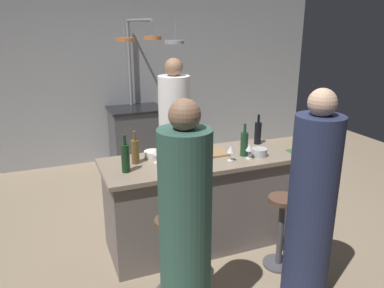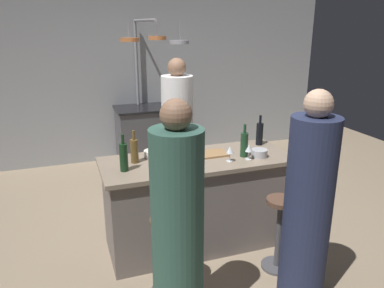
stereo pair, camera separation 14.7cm
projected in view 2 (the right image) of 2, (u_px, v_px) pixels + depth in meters
The scene contains 23 objects.
ground_plane at pixel (197, 242), 3.83m from camera, with size 9.00×9.00×0.00m, color gray.
back_wall at pixel (135, 77), 5.99m from camera, with size 6.40×0.16×2.60m, color #9EA3A8.
kitchen_island at pixel (197, 202), 3.69m from camera, with size 1.80×0.72×0.90m.
stove_range at pixel (143, 135), 5.89m from camera, with size 0.80×0.64×0.89m.
chef at pixel (178, 138), 4.51m from camera, with size 0.37×0.37×1.75m.
bar_stool_right at pixel (279, 230), 3.33m from camera, with size 0.28×0.28×0.68m.
guest_right at pixel (308, 209), 2.84m from camera, with size 0.36×0.36×1.69m.
bar_stool_left at pixel (167, 253), 3.01m from camera, with size 0.28×0.28×0.68m.
guest_left at pixel (178, 231), 2.55m from camera, with size 0.36×0.36×1.68m.
overhead_pot_rack at pixel (149, 57), 5.12m from camera, with size 0.89×1.29×2.17m.
potted_plant at pixel (296, 167), 5.01m from camera, with size 0.36×0.36×0.52m.
cutting_board at pixel (210, 154), 3.66m from camera, with size 0.32×0.22×0.02m, color #997047.
pepper_mill at pixel (175, 161), 3.19m from camera, with size 0.05×0.05×0.21m, color #382319.
wine_bottle_amber at pixel (134, 150), 3.43m from camera, with size 0.07×0.07×0.30m.
wine_bottle_dark at pixel (260, 133), 3.93m from camera, with size 0.07×0.07×0.31m.
wine_bottle_red at pixel (124, 157), 3.23m from camera, with size 0.07×0.07×0.33m.
wine_bottle_green at pixel (244, 144), 3.58m from camera, with size 0.07×0.07×0.32m.
wine_glass_near_left_guest at pixel (156, 152), 3.43m from camera, with size 0.07×0.07×0.15m.
wine_glass_by_chef at pixel (230, 151), 3.46m from camera, with size 0.07×0.07×0.15m.
wine_glass_near_right_guest at pixel (249, 149), 3.50m from camera, with size 0.07×0.07×0.15m.
mixing_bowl_steel at pixel (259, 153), 3.60m from camera, with size 0.15×0.15×0.07m, color #B7B7BC.
mixing_bowl_wooden at pixel (181, 156), 3.53m from camera, with size 0.17×0.17×0.06m, color brown.
mixing_bowl_ceramic at pixel (152, 154), 3.59m from camera, with size 0.16×0.16×0.06m, color silver.
Camera 2 is at (-1.16, -3.14, 2.12)m, focal length 35.46 mm.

